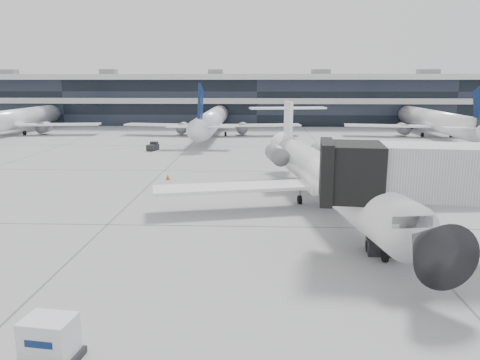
{
  "coord_description": "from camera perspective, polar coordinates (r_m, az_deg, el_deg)",
  "views": [
    {
      "loc": [
        0.59,
        -30.93,
        9.92
      ],
      "look_at": [
        -0.82,
        3.21,
        2.6
      ],
      "focal_mm": 35.0,
      "sensor_mm": 36.0,
      "label": 1
    }
  ],
  "objects": [
    {
      "name": "bg_jet_right",
      "position": [
        92.03,
        22.4,
        5.0
      ],
      "size": [
        32.0,
        40.0,
        9.6
      ],
      "primitive_type": null,
      "color": "white",
      "rests_on": "ground"
    },
    {
      "name": "bg_jet_center",
      "position": [
        86.93,
        -3.33,
        5.52
      ],
      "size": [
        32.0,
        40.0,
        9.6
      ],
      "primitive_type": null,
      "color": "white",
      "rests_on": "ground"
    },
    {
      "name": "ground",
      "position": [
        32.49,
        1.23,
        -5.69
      ],
      "size": [
        220.0,
        220.0,
        0.0
      ],
      "primitive_type": "plane",
      "color": "gray",
      "rests_on": "ground"
    },
    {
      "name": "far_tug",
      "position": [
        68.48,
        -10.57,
        4.02
      ],
      "size": [
        1.59,
        2.15,
        1.23
      ],
      "rotation": [
        0.0,
        0.0,
        -0.26
      ],
      "color": "black",
      "rests_on": "ground"
    },
    {
      "name": "bg_jet_left",
      "position": [
        97.78,
        -25.55,
        5.1
      ],
      "size": [
        32.0,
        40.0,
        9.6
      ],
      "primitive_type": null,
      "color": "white",
      "rests_on": "ground"
    },
    {
      "name": "terminal",
      "position": [
        113.04,
        2.1,
        9.59
      ],
      "size": [
        170.0,
        22.0,
        10.0
      ],
      "primitive_type": "cube",
      "color": "black",
      "rests_on": "ground"
    },
    {
      "name": "traffic_cone",
      "position": [
        47.98,
        -8.8,
        0.37
      ],
      "size": [
        0.52,
        0.52,
        0.61
      ],
      "rotation": [
        0.0,
        0.0,
        -0.33
      ],
      "color": "#D8500B",
      "rests_on": "ground"
    },
    {
      "name": "cargo_uld",
      "position": [
        18.9,
        -22.18,
        -17.65
      ],
      "size": [
        2.19,
        1.74,
        1.65
      ],
      "rotation": [
        0.0,
        0.0,
        -0.13
      ],
      "color": "black",
      "rests_on": "ground"
    },
    {
      "name": "regional_jet",
      "position": [
        37.29,
        10.33,
        0.64
      ],
      "size": [
        26.83,
        33.46,
        7.74
      ],
      "rotation": [
        0.0,
        0.0,
        0.16
      ],
      "color": "white",
      "rests_on": "ground"
    }
  ]
}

